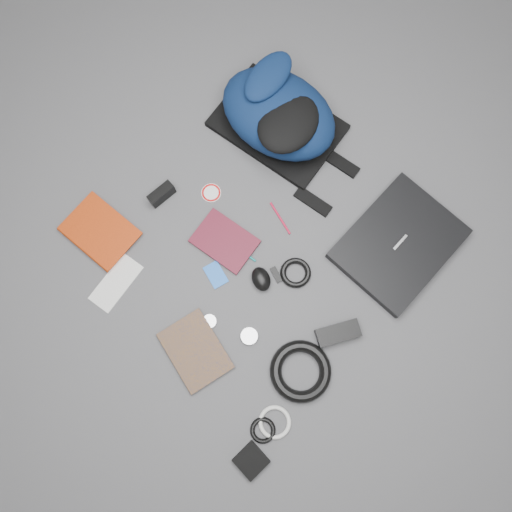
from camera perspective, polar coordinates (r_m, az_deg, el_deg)
ground at (r=1.73m, az=0.00°, el=-0.15°), size 4.00×4.00×0.00m
backpack at (r=1.81m, az=2.59°, el=15.95°), size 0.45×0.55×0.20m
laptop at (r=1.79m, az=15.98°, el=1.37°), size 0.45×0.37×0.04m
textbook_red at (r=1.82m, az=-19.25°, el=0.56°), size 0.23×0.27×0.03m
comic_book at (r=1.70m, az=-9.41°, el=-12.16°), size 0.19×0.25×0.02m
envelope at (r=1.77m, az=-15.70°, el=-2.96°), size 0.21×0.14×0.00m
dvd_case at (r=1.74m, az=-3.61°, el=1.71°), size 0.20×0.24×0.02m
compact_camera at (r=1.79m, az=-10.74°, el=6.95°), size 0.10×0.04×0.05m
sticker_disc at (r=1.80m, az=-5.15°, el=7.21°), size 0.08×0.08×0.00m
pen_teal at (r=1.73m, az=-1.78°, el=0.66°), size 0.04×0.13×0.01m
pen_red at (r=1.76m, az=2.79°, el=4.33°), size 0.03×0.13×0.01m
id_badge at (r=1.72m, az=-4.63°, el=-2.14°), size 0.07×0.09×0.00m
usb_black at (r=1.71m, az=2.34°, el=-2.15°), size 0.03×0.06×0.01m
usb_silver at (r=1.73m, az=-1.48°, el=0.88°), size 0.02×0.04×0.01m
mouse at (r=1.69m, az=0.58°, el=-2.64°), size 0.08×0.10×0.04m
headphone_left at (r=1.69m, az=-5.33°, el=-7.44°), size 0.06×0.06×0.01m
headphone_right at (r=1.68m, az=-0.78°, el=-9.15°), size 0.06×0.06×0.01m
cable_coil at (r=1.71m, az=4.55°, el=-1.93°), size 0.14×0.14×0.02m
power_brick at (r=1.69m, az=9.35°, el=-8.69°), size 0.16×0.11×0.04m
power_cord_coil at (r=1.67m, az=5.12°, el=-12.98°), size 0.23×0.23×0.04m
pouch at (r=1.70m, az=-0.56°, el=-22.35°), size 0.09×0.09×0.02m
earbud_coil at (r=1.69m, az=0.79°, el=-19.29°), size 0.10×0.10×0.02m
white_cable_coil at (r=1.69m, az=2.16°, el=-18.45°), size 0.13×0.13×0.01m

